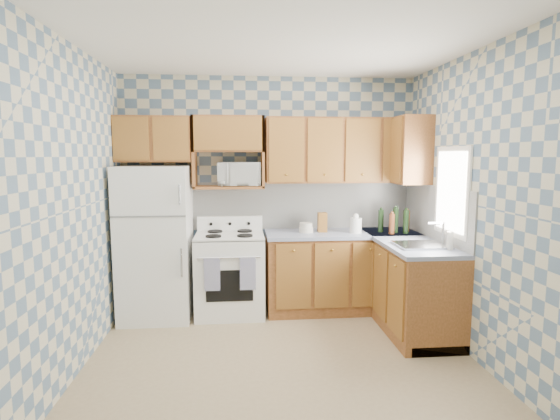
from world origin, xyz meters
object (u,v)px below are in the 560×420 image
object	(u,v)px
microwave	(239,174)
electric_kettle	(356,225)
refrigerator	(156,243)
stove_body	(230,275)

from	to	relation	value
microwave	electric_kettle	world-z (taller)	microwave
refrigerator	electric_kettle	size ratio (longest dim) A/B	9.90
refrigerator	electric_kettle	distance (m)	2.24
microwave	electric_kettle	distance (m)	1.45
microwave	refrigerator	bearing A→B (deg)	-168.71
refrigerator	electric_kettle	xyz separation A→B (m)	(2.23, -0.03, 0.16)
refrigerator	electric_kettle	bearing A→B (deg)	-0.76
stove_body	microwave	world-z (taller)	microwave
microwave	stove_body	bearing A→B (deg)	-124.72
stove_body	microwave	size ratio (longest dim) A/B	1.86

